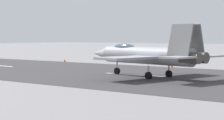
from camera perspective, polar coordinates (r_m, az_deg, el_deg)
ground_plane at (r=48.09m, az=2.27°, el=-2.00°), size 400.00×400.00×0.00m
runway_strip at (r=48.08m, az=2.29°, el=-1.99°), size 240.00×26.00×0.02m
fighter_jet at (r=45.04m, az=4.76°, el=0.71°), size 16.97×14.03×5.61m
marker_cone_mid at (r=59.27m, az=8.18°, el=-0.78°), size 0.44×0.44×0.55m
marker_cone_far at (r=71.71m, az=-6.49°, el=-0.08°), size 0.44×0.44×0.55m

